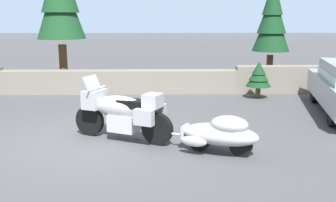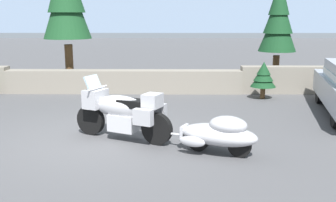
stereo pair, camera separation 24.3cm
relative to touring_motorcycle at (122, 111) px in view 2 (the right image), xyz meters
The scene contains 6 objects.
ground_plane 0.86m from the touring_motorcycle, behind, with size 80.00×80.00×0.00m, color #4C4C4F.
stone_guard_wall 5.30m from the touring_motorcycle, 98.33° to the left, with size 24.00×0.57×0.92m.
touring_motorcycle is the anchor object (origin of this frame).
car_shaped_trailer 2.17m from the touring_motorcycle, 25.08° to the right, with size 2.15×1.26×0.76m.
pine_tree_secondary 8.53m from the touring_motorcycle, 53.53° to the left, with size 1.38×1.38×3.99m.
pine_sapling_near 5.85m from the touring_motorcycle, 47.50° to the left, with size 0.80×0.80×1.18m.
Camera 2 is at (1.66, -8.11, 2.58)m, focal length 42.29 mm.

